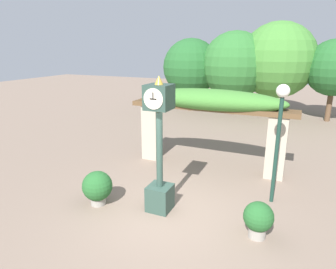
{
  "coord_description": "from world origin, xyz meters",
  "views": [
    {
      "loc": [
        2.6,
        -5.86,
        3.93
      ],
      "look_at": [
        -0.3,
        0.7,
        1.83
      ],
      "focal_mm": 32.0,
      "sensor_mm": 36.0,
      "label": 1
    }
  ],
  "objects_px": {
    "pedestal_clock": "(160,151)",
    "potted_plant_near_right": "(258,218)",
    "lamp_post": "(280,119)",
    "potted_plant_near_left": "(97,187)"
  },
  "relations": [
    {
      "from": "pedestal_clock",
      "to": "lamp_post",
      "type": "relative_size",
      "value": 1.08
    },
    {
      "from": "potted_plant_near_left",
      "to": "lamp_post",
      "type": "xyz_separation_m",
      "value": [
        4.1,
        1.98,
        1.74
      ]
    },
    {
      "from": "pedestal_clock",
      "to": "potted_plant_near_right",
      "type": "bearing_deg",
      "value": -4.58
    },
    {
      "from": "potted_plant_near_left",
      "to": "potted_plant_near_right",
      "type": "bearing_deg",
      "value": 3.21
    },
    {
      "from": "lamp_post",
      "to": "potted_plant_near_left",
      "type": "bearing_deg",
      "value": -154.29
    },
    {
      "from": "pedestal_clock",
      "to": "potted_plant_near_right",
      "type": "height_order",
      "value": "pedestal_clock"
    },
    {
      "from": "pedestal_clock",
      "to": "potted_plant_near_right",
      "type": "relative_size",
      "value": 4.11
    },
    {
      "from": "pedestal_clock",
      "to": "potted_plant_near_left",
      "type": "height_order",
      "value": "pedestal_clock"
    },
    {
      "from": "lamp_post",
      "to": "pedestal_clock",
      "type": "bearing_deg",
      "value": -148.31
    },
    {
      "from": "pedestal_clock",
      "to": "lamp_post",
      "type": "distance_m",
      "value": 3.04
    }
  ]
}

